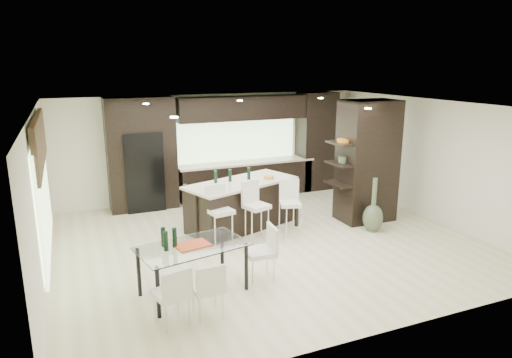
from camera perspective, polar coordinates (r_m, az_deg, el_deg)
name	(u,v)px	position (r m, az deg, el deg)	size (l,w,h in m)	color
ground	(268,241)	(9.22, 1.45, -7.80)	(8.00, 8.00, 0.00)	beige
back_wall	(213,146)	(12.01, -5.37, 4.08)	(8.00, 0.02, 2.70)	white
left_wall	(40,199)	(8.08, -25.35, -2.30)	(0.02, 7.00, 2.70)	white
right_wall	(429,160)	(11.02, 20.85, 2.28)	(0.02, 7.00, 2.70)	white
ceiling	(268,106)	(8.58, 1.57, 9.16)	(8.00, 7.00, 0.02)	white
window_left	(44,196)	(8.27, -25.03, -1.91)	(0.04, 3.20, 1.90)	#B2D199
window_back	(235,138)	(12.13, -2.62, 5.19)	(3.40, 0.04, 1.20)	#B2D199
stone_accent	(39,142)	(8.09, -25.48, 4.25)	(0.08, 3.00, 0.80)	brown
ceiling_spots	(263,106)	(8.80, 0.89, 9.17)	(4.00, 3.00, 0.02)	white
back_cabinetry	(236,147)	(11.86, -2.58, 4.00)	(6.80, 0.68, 2.70)	black
refrigerator	(143,171)	(11.31, -13.95, 1.01)	(0.90, 0.68, 1.90)	black
partition_column	(367,161)	(10.43, 13.74, 2.18)	(1.20, 0.80, 2.70)	black
kitchen_island	(242,204)	(9.85, -1.82, -3.17)	(2.45, 1.05, 1.02)	black
stool_left	(221,222)	(8.87, -4.43, -5.39)	(0.43, 0.43, 0.97)	silver
stool_mid	(257,217)	(9.12, 0.08, -4.77)	(0.43, 0.43, 0.98)	silver
stool_right	(290,213)	(9.43, 4.28, -4.30)	(0.41, 0.41, 0.93)	silver
bench	(263,207)	(10.55, 0.83, -3.47)	(1.29, 0.50, 0.50)	black
floor_vase	(374,205)	(9.90, 14.49, -3.13)	(0.43, 0.43, 1.16)	#4B5B40
dining_table	(193,269)	(7.21, -7.84, -11.13)	(1.62, 0.91, 0.78)	white
chair_near	(207,291)	(6.56, -6.10, -13.78)	(0.42, 0.42, 0.77)	silver
chair_far	(171,298)	(6.45, -10.53, -14.38)	(0.43, 0.43, 0.80)	silver
chair_end	(260,256)	(7.52, 0.52, -9.58)	(0.46, 0.46, 0.85)	silver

